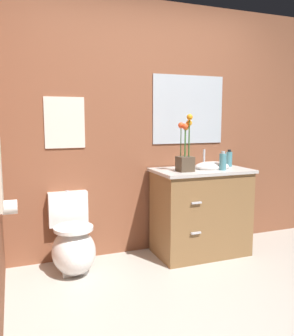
{
  "coord_description": "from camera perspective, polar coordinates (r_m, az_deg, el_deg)",
  "views": [
    {
      "loc": [
        -1.24,
        -1.82,
        1.35
      ],
      "look_at": [
        -0.1,
        1.14,
        0.91
      ],
      "focal_mm": 37.58,
      "sensor_mm": 36.0,
      "label": 1
    }
  ],
  "objects": [
    {
      "name": "lotion_bottle",
      "position": [
        3.46,
        12.19,
        1.05
      ],
      "size": [
        0.07,
        0.07,
        0.18
      ],
      "color": "teal",
      "rests_on": "vanity_cabinet"
    },
    {
      "name": "soap_bottle",
      "position": [
        3.75,
        13.17,
        1.47
      ],
      "size": [
        0.06,
        0.06,
        0.18
      ],
      "color": "teal",
      "rests_on": "vanity_cabinet"
    },
    {
      "name": "flower_vase",
      "position": [
        3.32,
        6.23,
        2.27
      ],
      "size": [
        0.14,
        0.14,
        0.54
      ],
      "color": "#4C3D2D",
      "rests_on": "vanity_cabinet"
    },
    {
      "name": "wall_back",
      "position": [
        3.63,
        2.25,
        6.31
      ],
      "size": [
        4.19,
        0.05,
        2.5
      ],
      "primitive_type": "cube",
      "color": "brown",
      "rests_on": "ground_plane"
    },
    {
      "name": "toilet_paper_roll",
      "position": [
        2.92,
        -21.37,
        -5.94
      ],
      "size": [
        0.11,
        0.11,
        0.11
      ],
      "primitive_type": "cylinder",
      "rotation": [
        0.0,
        1.57,
        0.0
      ],
      "color": "white"
    },
    {
      "name": "wall_mirror",
      "position": [
        3.73,
        6.74,
        9.37
      ],
      "size": [
        0.8,
        0.01,
        0.7
      ],
      "primitive_type": "cube",
      "color": "#B2BCC6"
    },
    {
      "name": "toilet",
      "position": [
        3.26,
        -11.94,
        -12.1
      ],
      "size": [
        0.38,
        0.59,
        0.69
      ],
      "color": "white",
      "rests_on": "ground_plane"
    },
    {
      "name": "ground_plane",
      "position": [
        2.58,
        12.17,
        -23.82
      ],
      "size": [
        8.97,
        8.97,
        0.0
      ],
      "primitive_type": "plane",
      "color": "#B2ADA3"
    },
    {
      "name": "wall_poster",
      "position": [
        3.34,
        -13.21,
        7.17
      ],
      "size": [
        0.36,
        0.01,
        0.47
      ],
      "primitive_type": "cube",
      "color": "silver"
    },
    {
      "name": "vanity_cabinet",
      "position": [
        3.59,
        8.72,
        -6.81
      ],
      "size": [
        0.94,
        0.56,
        1.04
      ],
      "color": "brown",
      "rests_on": "ground_plane"
    }
  ]
}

